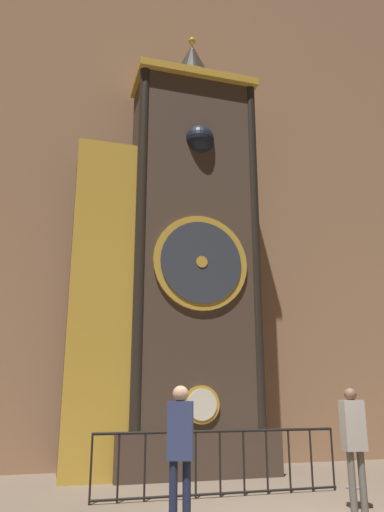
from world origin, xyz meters
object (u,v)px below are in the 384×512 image
clock_tower (173,264)px  stanchion_post (352,470)px  visitor_near (180,441)px  visitor_far (354,436)px

clock_tower → stanchion_post: bearing=-39.1°
stanchion_post → visitor_near: bearing=-152.4°
visitor_near → visitor_far: bearing=27.3°
visitor_far → stanchion_post: (1.00, 1.66, -0.75)m
visitor_far → stanchion_post: bearing=64.8°
clock_tower → visitor_near: (-0.98, -4.39, -3.59)m
visitor_near → visitor_far: 2.92m
clock_tower → stanchion_post: 5.75m
stanchion_post → clock_tower: bearing=140.9°
visitor_near → stanchion_post: visitor_near is taller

